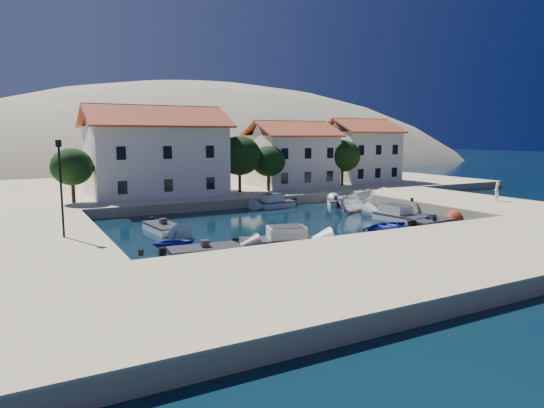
% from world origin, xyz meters
% --- Properties ---
extents(ground, '(400.00, 400.00, 0.00)m').
position_xyz_m(ground, '(0.00, 0.00, 0.00)').
color(ground, black).
rests_on(ground, ground).
extents(quay_south, '(52.00, 12.00, 1.00)m').
position_xyz_m(quay_south, '(0.00, -6.00, 0.50)').
color(quay_south, '#C7B488').
rests_on(quay_south, ground).
extents(quay_east, '(11.00, 20.00, 1.00)m').
position_xyz_m(quay_east, '(20.50, 10.00, 0.50)').
color(quay_east, '#C7B488').
rests_on(quay_east, ground).
extents(quay_west, '(8.00, 20.00, 1.00)m').
position_xyz_m(quay_west, '(-19.00, 10.00, 0.50)').
color(quay_west, '#C7B488').
rests_on(quay_west, ground).
extents(quay_north, '(80.00, 36.00, 1.00)m').
position_xyz_m(quay_north, '(2.00, 38.00, 0.50)').
color(quay_north, '#C7B488').
rests_on(quay_north, ground).
extents(hills, '(254.00, 176.00, 99.00)m').
position_xyz_m(hills, '(20.64, 123.62, -23.40)').
color(hills, tan).
rests_on(hills, ground).
extents(building_left, '(14.70, 9.45, 9.70)m').
position_xyz_m(building_left, '(-6.00, 28.00, 5.94)').
color(building_left, silver).
rests_on(building_left, quay_north).
extents(building_mid, '(10.50, 8.40, 8.30)m').
position_xyz_m(building_mid, '(12.00, 29.00, 5.22)').
color(building_mid, silver).
rests_on(building_mid, quay_north).
extents(building_right, '(9.45, 8.40, 8.80)m').
position_xyz_m(building_right, '(24.00, 30.00, 5.47)').
color(building_right, silver).
rests_on(building_right, quay_north).
extents(trees, '(37.30, 5.30, 6.45)m').
position_xyz_m(trees, '(4.51, 25.46, 4.84)').
color(trees, '#382314').
rests_on(trees, quay_north).
extents(lamppost, '(0.35, 0.25, 6.22)m').
position_xyz_m(lamppost, '(-17.50, 8.00, 4.75)').
color(lamppost, black).
rests_on(lamppost, quay_west).
extents(bollards, '(29.36, 9.56, 0.30)m').
position_xyz_m(bollards, '(2.80, 3.87, 1.15)').
color(bollards, black).
rests_on(bollards, ground).
extents(motorboat_grey_sw, '(4.68, 2.44, 1.25)m').
position_xyz_m(motorboat_grey_sw, '(-9.92, 2.64, 0.29)').
color(motorboat_grey_sw, '#303035').
rests_on(motorboat_grey_sw, ground).
extents(cabin_cruiser_south, '(5.22, 3.35, 1.60)m').
position_xyz_m(cabin_cruiser_south, '(-4.79, 2.63, 0.48)').
color(cabin_cruiser_south, silver).
rests_on(cabin_cruiser_south, ground).
extents(rowboat_south, '(5.26, 4.35, 0.95)m').
position_xyz_m(rowboat_south, '(6.01, 3.47, 0.00)').
color(rowboat_south, navy).
rests_on(rowboat_south, ground).
extents(motorboat_red_se, '(4.33, 2.38, 1.25)m').
position_xyz_m(motorboat_red_se, '(10.13, 3.06, 0.29)').
color(motorboat_red_se, '#972F16').
rests_on(motorboat_red_se, ground).
extents(cabin_cruiser_east, '(2.55, 5.15, 1.60)m').
position_xyz_m(cabin_cruiser_east, '(9.65, 6.21, 0.48)').
color(cabin_cruiser_east, silver).
rests_on(cabin_cruiser_east, ground).
extents(boat_east, '(6.06, 4.01, 2.19)m').
position_xyz_m(boat_east, '(9.67, 12.50, 0.00)').
color(boat_east, silver).
rests_on(boat_east, ground).
extents(motorboat_white_ne, '(3.19, 3.89, 1.25)m').
position_xyz_m(motorboat_white_ne, '(10.47, 16.89, 0.30)').
color(motorboat_white_ne, silver).
rests_on(motorboat_white_ne, ground).
extents(rowboat_west, '(3.10, 2.80, 1.43)m').
position_xyz_m(rowboat_west, '(-11.14, 5.24, 0.00)').
color(rowboat_west, navy).
rests_on(rowboat_west, ground).
extents(motorboat_white_west, '(2.34, 4.51, 1.25)m').
position_xyz_m(motorboat_white_west, '(-10.00, 11.61, 0.29)').
color(motorboat_white_west, silver).
rests_on(motorboat_white_west, ground).
extents(cabin_cruiser_north, '(4.03, 1.97, 1.60)m').
position_xyz_m(cabin_cruiser_north, '(4.27, 18.93, 0.48)').
color(cabin_cruiser_north, silver).
rests_on(cabin_cruiser_north, ground).
extents(pedestrian, '(0.82, 0.69, 1.90)m').
position_xyz_m(pedestrian, '(22.37, 6.27, 1.95)').
color(pedestrian, silver).
rests_on(pedestrian, quay_east).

